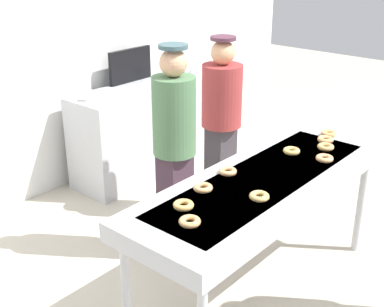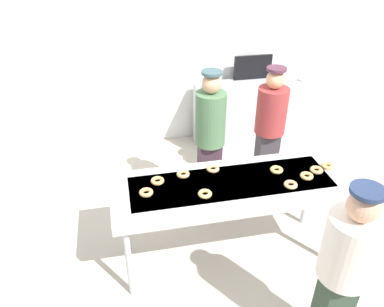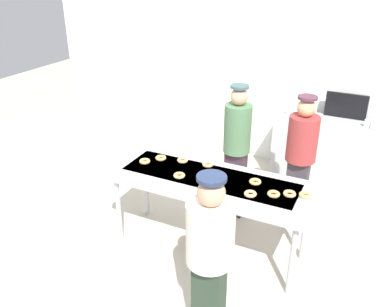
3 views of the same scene
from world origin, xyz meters
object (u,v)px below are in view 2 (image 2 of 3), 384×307
at_px(glazed_donut_9, 291,185).
at_px(customer_waiting, 345,266).
at_px(glazed_donut_6, 213,169).
at_px(glazed_donut_0, 307,176).
at_px(paper_cup_0, 206,85).
at_px(worker_assistant, 210,137).
at_px(paper_cup_2, 279,80).
at_px(menu_display, 253,67).
at_px(fryer_conveyor, 231,188).
at_px(glazed_donut_2, 328,166).
at_px(paper_cup_3, 286,80).
at_px(glazed_donut_3, 316,170).
at_px(glazed_donut_5, 157,181).
at_px(glazed_donut_4, 277,170).
at_px(prep_counter, 254,115).
at_px(worker_baker, 270,127).
at_px(paper_cup_1, 305,78).
at_px(glazed_donut_1, 205,194).
at_px(glazed_donut_7, 183,174).
at_px(glazed_donut_8, 146,192).

distance_m(glazed_donut_9, customer_waiting, 0.93).
height_order(glazed_donut_6, customer_waiting, customer_waiting).
relative_size(glazed_donut_0, paper_cup_0, 1.21).
xyz_separation_m(worker_assistant, paper_cup_0, (0.28, 1.33, 0.06)).
height_order(paper_cup_2, menu_display, menu_display).
relative_size(fryer_conveyor, paper_cup_0, 21.39).
height_order(glazed_donut_2, paper_cup_3, paper_cup_3).
xyz_separation_m(fryer_conveyor, glazed_donut_0, (0.70, -0.08, 0.09)).
relative_size(worker_assistant, menu_display, 3.03).
height_order(glazed_donut_3, glazed_donut_5, same).
bearing_deg(menu_display, glazed_donut_3, -94.41).
height_order(fryer_conveyor, glazed_donut_2, glazed_donut_2).
xyz_separation_m(glazed_donut_4, customer_waiting, (0.02, -1.17, -0.02)).
relative_size(paper_cup_2, menu_display, 0.18).
height_order(prep_counter, paper_cup_2, paper_cup_2).
bearing_deg(worker_baker, glazed_donut_6, 27.84).
bearing_deg(paper_cup_2, paper_cup_1, -3.41).
distance_m(glazed_donut_6, prep_counter, 2.27).
relative_size(glazed_donut_6, glazed_donut_9, 1.00).
bearing_deg(paper_cup_1, glazed_donut_3, -112.79).
bearing_deg(glazed_donut_1, customer_waiting, -51.15).
xyz_separation_m(glazed_donut_7, glazed_donut_8, (-0.36, -0.21, 0.00)).
bearing_deg(glazed_donut_5, paper_cup_1, 39.55).
distance_m(worker_assistant, paper_cup_2, 1.87).
bearing_deg(glazed_donut_2, paper_cup_2, 80.12).
xyz_separation_m(glazed_donut_1, glazed_donut_8, (-0.49, 0.12, 0.00)).
bearing_deg(glazed_donut_7, glazed_donut_1, -68.32).
bearing_deg(prep_counter, glazed_donut_1, -119.77).
bearing_deg(menu_display, glazed_donut_8, -127.04).
distance_m(worker_assistant, paper_cup_0, 1.36).
bearing_deg(glazed_donut_5, glazed_donut_3, -5.05).
distance_m(glazed_donut_8, paper_cup_1, 3.26).
height_order(glazed_donut_1, paper_cup_1, paper_cup_1).
relative_size(glazed_donut_1, glazed_donut_4, 1.00).
xyz_separation_m(prep_counter, paper_cup_0, (-0.74, 0.01, 0.53)).
height_order(glazed_donut_9, paper_cup_2, paper_cup_2).
distance_m(fryer_conveyor, worker_assistant, 0.80).
xyz_separation_m(glazed_donut_3, worker_assistant, (-0.83, 0.80, 0.00)).
bearing_deg(paper_cup_2, glazed_donut_2, -99.88).
bearing_deg(glazed_donut_3, glazed_donut_5, 174.95).
xyz_separation_m(worker_baker, paper_cup_1, (0.98, 1.16, 0.08)).
distance_m(glazed_donut_2, glazed_donut_8, 1.75).
relative_size(worker_assistant, prep_counter, 0.97).
xyz_separation_m(worker_assistant, paper_cup_3, (1.42, 1.26, 0.06)).
relative_size(glazed_donut_6, paper_cup_1, 1.21).
height_order(paper_cup_0, menu_display, menu_display).
bearing_deg(glazed_donut_4, glazed_donut_8, -175.50).
bearing_deg(fryer_conveyor, prep_counter, 64.37).
bearing_deg(worker_baker, glazed_donut_0, 76.26).
height_order(paper_cup_0, paper_cup_2, same).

